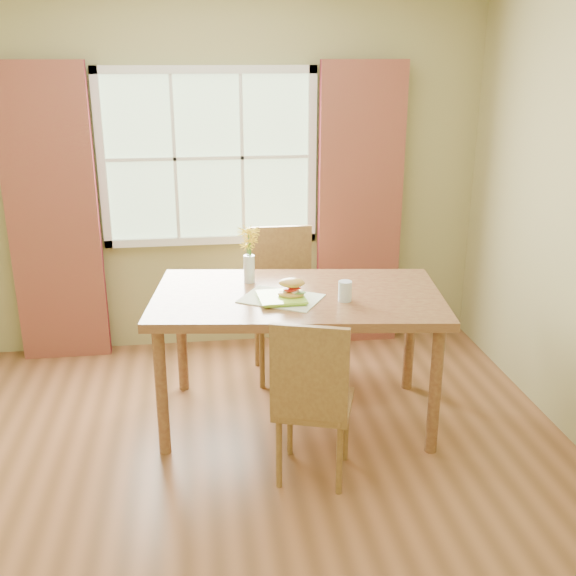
# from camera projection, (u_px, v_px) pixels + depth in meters

# --- Properties ---
(room) EXTENTS (4.24, 3.84, 2.74)m
(room) POSITION_uv_depth(u_px,v_px,m) (219.00, 243.00, 3.33)
(room) COLOR brown
(room) RESTS_ON ground
(window) EXTENTS (1.62, 0.06, 1.32)m
(window) POSITION_uv_depth(u_px,v_px,m) (209.00, 158.00, 5.03)
(window) COLOR #A5C796
(window) RESTS_ON room
(curtain_left) EXTENTS (0.65, 0.08, 2.20)m
(curtain_left) POSITION_uv_depth(u_px,v_px,m) (53.00, 218.00, 4.93)
(curtain_left) COLOR maroon
(curtain_left) RESTS_ON room
(curtain_right) EXTENTS (0.65, 0.08, 2.20)m
(curtain_right) POSITION_uv_depth(u_px,v_px,m) (360.00, 209.00, 5.22)
(curtain_right) COLOR maroon
(curtain_right) RESTS_ON room
(dining_table) EXTENTS (1.86, 1.20, 0.85)m
(dining_table) POSITION_uv_depth(u_px,v_px,m) (297.00, 307.00, 4.13)
(dining_table) COLOR olive
(dining_table) RESTS_ON room
(chair_near) EXTENTS (0.51, 0.51, 0.97)m
(chair_near) POSITION_uv_depth(u_px,v_px,m) (312.00, 395.00, 3.55)
(chair_near) COLOR olive
(chair_near) RESTS_ON room
(chair_far) EXTENTS (0.45, 0.45, 1.08)m
(chair_far) POSITION_uv_depth(u_px,v_px,m) (283.00, 295.00, 4.86)
(chair_far) COLOR olive
(chair_far) RESTS_ON room
(placemat) EXTENTS (0.56, 0.51, 0.01)m
(placemat) POSITION_uv_depth(u_px,v_px,m) (281.00, 298.00, 4.01)
(placemat) COLOR silver
(placemat) RESTS_ON dining_table
(plate) EXTENTS (0.28, 0.28, 0.01)m
(plate) POSITION_uv_depth(u_px,v_px,m) (281.00, 299.00, 3.98)
(plate) COLOR #A3E338
(plate) RESTS_ON placemat
(croissant_sandwich) EXTENTS (0.18, 0.14, 0.12)m
(croissant_sandwich) POSITION_uv_depth(u_px,v_px,m) (292.00, 288.00, 3.96)
(croissant_sandwich) COLOR #EAAB4F
(croissant_sandwich) RESTS_ON plate
(water_glass) EXTENTS (0.08, 0.08, 0.12)m
(water_glass) POSITION_uv_depth(u_px,v_px,m) (345.00, 292.00, 3.96)
(water_glass) COLOR silver
(water_glass) RESTS_ON dining_table
(flower_vase) EXTENTS (0.15, 0.15, 0.36)m
(flower_vase) POSITION_uv_depth(u_px,v_px,m) (249.00, 248.00, 4.24)
(flower_vase) COLOR silver
(flower_vase) RESTS_ON dining_table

